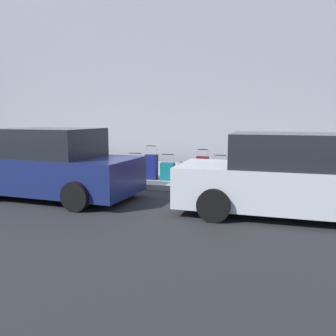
% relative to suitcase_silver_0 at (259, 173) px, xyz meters
% --- Properties ---
extents(ground_plane, '(40.00, 40.00, 0.00)m').
position_rel_suitcase_silver_0_xyz_m(ground_plane, '(4.18, 0.81, -0.48)').
color(ground_plane, black).
extents(sidewalk_curb, '(18.00, 5.00, 0.14)m').
position_rel_suitcase_silver_0_xyz_m(sidewalk_curb, '(4.18, -1.69, -0.41)').
color(sidewalk_curb, gray).
rests_on(sidewalk_curb, ground_plane).
extents(building_facade_sidewalk_side, '(24.00, 3.00, 13.72)m').
position_rel_suitcase_silver_0_xyz_m(building_facade_sidewalk_side, '(4.18, -6.21, 6.38)').
color(building_facade_sidewalk_side, gray).
rests_on(building_facade_sidewalk_side, ground_plane).
extents(suitcase_silver_0, '(0.41, 0.26, 0.73)m').
position_rel_suitcase_silver_0_xyz_m(suitcase_silver_0, '(0.00, 0.00, 0.00)').
color(suitcase_silver_0, '#9EA0A8').
rests_on(suitcase_silver_0, sidewalk_curb).
extents(suitcase_red_1, '(0.43, 0.23, 0.73)m').
position_rel_suitcase_silver_0_xyz_m(suitcase_red_1, '(0.53, 0.03, 0.00)').
color(suitcase_red_1, red).
rests_on(suitcase_red_1, sidewalk_curb).
extents(suitcase_black_2, '(0.41, 0.29, 0.80)m').
position_rel_suitcase_silver_0_xyz_m(suitcase_black_2, '(1.06, 0.02, -0.08)').
color(suitcase_black_2, black).
rests_on(suitcase_black_2, sidewalk_curb).
extents(suitcase_maroon_3, '(0.36, 0.24, 0.95)m').
position_rel_suitcase_silver_0_xyz_m(suitcase_maroon_3, '(1.56, 0.01, 0.03)').
color(suitcase_maroon_3, maroon).
rests_on(suitcase_maroon_3, sidewalk_curb).
extents(suitcase_olive_4, '(0.42, 0.26, 0.56)m').
position_rel_suitcase_silver_0_xyz_m(suitcase_olive_4, '(2.06, -0.02, -0.08)').
color(suitcase_olive_4, '#59601E').
rests_on(suitcase_olive_4, sidewalk_curb).
extents(suitcase_teal_5, '(0.41, 0.25, 0.78)m').
position_rel_suitcase_silver_0_xyz_m(suitcase_teal_5, '(2.59, 0.01, -0.08)').
color(suitcase_teal_5, '#0F606B').
rests_on(suitcase_teal_5, sidewalk_curb).
extents(suitcase_navy_6, '(0.36, 0.25, 1.01)m').
position_rel_suitcase_silver_0_xyz_m(suitcase_navy_6, '(3.09, -0.00, 0.03)').
color(suitcase_navy_6, navy).
rests_on(suitcase_navy_6, sidewalk_curb).
extents(suitcase_silver_7, '(0.45, 0.27, 0.77)m').
position_rel_suitcase_silver_0_xyz_m(suitcase_silver_7, '(3.62, -0.05, -0.06)').
color(suitcase_silver_7, '#9EA0A8').
rests_on(suitcase_silver_7, sidewalk_curb).
extents(fire_hydrant, '(0.39, 0.21, 0.79)m').
position_rel_suitcase_silver_0_xyz_m(fire_hydrant, '(4.64, -0.02, 0.08)').
color(fire_hydrant, '#99999E').
rests_on(fire_hydrant, sidewalk_curb).
extents(bollard_post, '(0.14, 0.14, 0.67)m').
position_rel_suitcase_silver_0_xyz_m(bollard_post, '(5.43, 0.13, -0.00)').
color(bollard_post, brown).
rests_on(bollard_post, sidewalk_curb).
extents(parked_car_silver_0, '(4.55, 1.99, 1.66)m').
position_rel_suitcase_silver_0_xyz_m(parked_car_silver_0, '(-0.77, 2.40, 0.30)').
color(parked_car_silver_0, '#B2B5BA').
rests_on(parked_car_silver_0, ground_plane).
extents(parked_car_navy_1, '(4.30, 2.24, 1.70)m').
position_rel_suitcase_silver_0_xyz_m(parked_car_navy_1, '(4.80, 2.40, 0.32)').
color(parked_car_navy_1, '#141E4C').
rests_on(parked_car_navy_1, ground_plane).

